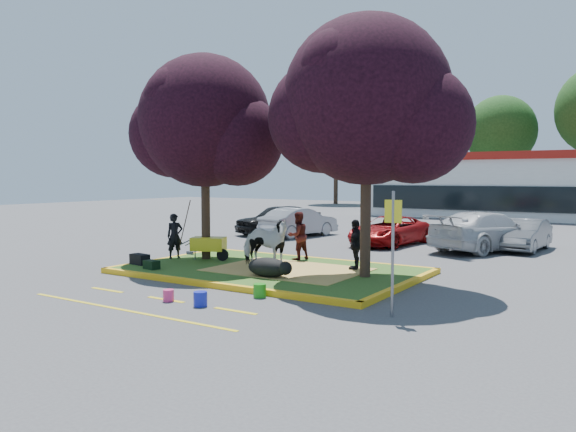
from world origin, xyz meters
The scene contains 32 objects.
ground centered at (0.00, 0.00, 0.00)m, with size 90.00×90.00×0.00m, color #424244.
median_island centered at (0.00, 0.00, 0.07)m, with size 8.00×5.00×0.15m, color #2F561A.
curb_near centered at (0.00, -2.58, 0.07)m, with size 8.30×0.16×0.15m, color yellow.
curb_far centered at (0.00, 2.58, 0.07)m, with size 8.30×0.16×0.15m, color yellow.
curb_left centered at (-4.08, 0.00, 0.07)m, with size 0.16×5.30×0.15m, color yellow.
curb_right centered at (4.08, 0.00, 0.07)m, with size 0.16×5.30×0.15m, color yellow.
straw_bedding centered at (0.60, 0.00, 0.15)m, with size 4.20×3.00×0.01m, color #DEB55B.
tree_purple_left centered at (-2.78, 0.38, 4.36)m, with size 5.06×4.20×6.51m.
tree_purple_right centered at (2.92, 0.18, 4.56)m, with size 5.30×4.40×6.82m.
fire_lane_stripe_a centered at (-2.00, -4.20, 0.00)m, with size 1.10×0.12×0.01m, color yellow.
fire_lane_stripe_b centered at (0.00, -4.20, 0.00)m, with size 1.10×0.12×0.01m, color yellow.
fire_lane_stripe_c centered at (2.00, -4.20, 0.00)m, with size 1.10×0.12×0.01m, color yellow.
fire_lane_long centered at (0.00, -5.40, 0.00)m, with size 6.00×0.10×0.01m, color yellow.
retail_building centered at (2.00, 27.98, 2.25)m, with size 20.40×8.40×4.40m.
treeline centered at (1.23, 37.61, 7.73)m, with size 46.58×7.80×14.63m.
cow centered at (-0.16, -0.08, 0.87)m, with size 0.78×1.71×1.45m, color silver.
calf centered at (0.78, -1.26, 0.41)m, with size 1.19×0.68×0.52m, color black.
handler centered at (-3.70, -0.09, 0.88)m, with size 0.53×0.35×1.45m, color black.
visitor_a centered at (-0.21, 1.85, 0.91)m, with size 0.74×0.58×1.53m, color #431413.
visitor_b centered at (2.20, 1.06, 0.87)m, with size 0.84×0.35×1.44m, color black.
wheelbarrow centered at (-2.61, 0.32, 0.64)m, with size 1.87×0.99×0.71m.
gear_bag_dark centered at (-3.70, -1.59, 0.31)m, with size 0.61×0.34×0.31m, color black.
gear_bag_green centered at (-2.77, -1.99, 0.27)m, with size 0.46×0.29×0.24m, color black.
sign_post centered at (4.93, -2.90, 1.55)m, with size 0.35×0.06×2.51m.
bucket_green centered at (1.65, -2.84, 0.16)m, with size 0.29×0.29×0.32m, color #219617.
bucket_pink centered at (0.17, -4.29, 0.13)m, with size 0.25×0.25×0.27m, color #EC3474.
bucket_blue centered at (1.10, -4.26, 0.16)m, with size 0.30×0.30×0.32m, color #1721B8.
car_black centered at (-5.86, 9.21, 0.73)m, with size 1.73×4.31×1.47m, color black.
car_silver centered at (-4.56, 8.97, 0.67)m, with size 1.42×4.08×1.35m, color gray.
car_red centered at (0.27, 8.22, 0.59)m, with size 1.96×4.26×1.18m, color #9A0C0E.
car_white centered at (4.06, 8.42, 0.74)m, with size 2.07×5.10×1.48m, color silver.
car_grey centered at (5.26, 9.31, 0.60)m, with size 1.26×3.61×1.19m, color #5A5D61.
Camera 1 is at (9.14, -13.27, 2.79)m, focal length 35.00 mm.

